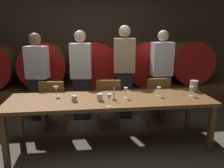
# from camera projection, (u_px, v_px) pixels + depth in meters

# --- Properties ---
(ground_plane) EXTENTS (8.79, 8.79, 0.00)m
(ground_plane) POSITION_uv_depth(u_px,v_px,m) (103.00, 156.00, 3.11)
(ground_plane) COLOR #4C443A
(back_wall) EXTENTS (6.76, 0.24, 2.59)m
(back_wall) POSITION_uv_depth(u_px,v_px,m) (94.00, 46.00, 5.37)
(back_wall) COLOR #473A2D
(back_wall) RESTS_ON ground
(barrel_shelf) EXTENTS (6.09, 0.90, 0.50)m
(barrel_shelf) POSITION_uv_depth(u_px,v_px,m) (95.00, 94.00, 5.09)
(barrel_shelf) COLOR brown
(barrel_shelf) RESTS_ON ground
(wine_barrel_left) EXTENTS (0.95, 0.87, 0.95)m
(wine_barrel_left) POSITION_uv_depth(u_px,v_px,m) (45.00, 64.00, 4.79)
(wine_barrel_left) COLOR brown
(wine_barrel_left) RESTS_ON barrel_shelf
(wine_barrel_center) EXTENTS (0.95, 0.87, 0.95)m
(wine_barrel_center) POSITION_uv_depth(u_px,v_px,m) (94.00, 63.00, 4.92)
(wine_barrel_center) COLOR #513319
(wine_barrel_center) RESTS_ON barrel_shelf
(wine_barrel_right) EXTENTS (0.95, 0.87, 0.95)m
(wine_barrel_right) POSITION_uv_depth(u_px,v_px,m) (142.00, 62.00, 5.04)
(wine_barrel_right) COLOR brown
(wine_barrel_right) RESTS_ON barrel_shelf
(wine_barrel_far_right) EXTENTS (0.95, 0.87, 0.95)m
(wine_barrel_far_right) POSITION_uv_depth(u_px,v_px,m) (186.00, 61.00, 5.16)
(wine_barrel_far_right) COLOR brown
(wine_barrel_far_right) RESTS_ON barrel_shelf
(dining_table) EXTENTS (2.93, 0.83, 0.73)m
(dining_table) POSITION_uv_depth(u_px,v_px,m) (110.00, 102.00, 3.27)
(dining_table) COLOR brown
(dining_table) RESTS_ON ground
(chair_left) EXTENTS (0.44, 0.44, 0.88)m
(chair_left) POSITION_uv_depth(u_px,v_px,m) (54.00, 103.00, 3.80)
(chair_left) COLOR brown
(chair_left) RESTS_ON ground
(chair_center) EXTENTS (0.44, 0.44, 0.88)m
(chair_center) POSITION_uv_depth(u_px,v_px,m) (108.00, 101.00, 3.90)
(chair_center) COLOR brown
(chair_center) RESTS_ON ground
(chair_right) EXTENTS (0.41, 0.41, 0.88)m
(chair_right) POSITION_uv_depth(u_px,v_px,m) (156.00, 99.00, 4.01)
(chair_right) COLOR brown
(chair_right) RESTS_ON ground
(guest_far_left) EXTENTS (0.43, 0.34, 1.63)m
(guest_far_left) POSITION_uv_depth(u_px,v_px,m) (38.00, 77.00, 4.15)
(guest_far_left) COLOR black
(guest_far_left) RESTS_ON ground
(guest_center_left) EXTENTS (0.40, 0.27, 1.67)m
(guest_center_left) POSITION_uv_depth(u_px,v_px,m) (81.00, 75.00, 4.19)
(guest_center_left) COLOR black
(guest_center_left) RESTS_ON ground
(guest_center_right) EXTENTS (0.40, 0.27, 1.76)m
(guest_center_right) POSITION_uv_depth(u_px,v_px,m) (124.00, 72.00, 4.25)
(guest_center_right) COLOR black
(guest_center_right) RESTS_ON ground
(guest_far_right) EXTENTS (0.38, 0.25, 1.67)m
(guest_far_right) POSITION_uv_depth(u_px,v_px,m) (161.00, 74.00, 4.30)
(guest_far_right) COLOR brown
(guest_far_right) RESTS_ON ground
(candle_center) EXTENTS (0.05, 0.05, 0.21)m
(candle_center) POSITION_uv_depth(u_px,v_px,m) (114.00, 96.00, 3.15)
(candle_center) COLOR olive
(candle_center) RESTS_ON dining_table
(pitcher) EXTENTS (0.13, 0.13, 0.17)m
(pitcher) POSITION_uv_depth(u_px,v_px,m) (194.00, 86.00, 3.60)
(pitcher) COLOR beige
(pitcher) RESTS_ON dining_table
(wine_glass_far_left) EXTENTS (0.07, 0.07, 0.15)m
(wine_glass_far_left) POSITION_uv_depth(u_px,v_px,m) (56.00, 89.00, 3.32)
(wine_glass_far_left) COLOR silver
(wine_glass_far_left) RESTS_ON dining_table
(wine_glass_left) EXTENTS (0.07, 0.07, 0.17)m
(wine_glass_left) POSITION_uv_depth(u_px,v_px,m) (109.00, 97.00, 2.88)
(wine_glass_left) COLOR white
(wine_glass_left) RESTS_ON dining_table
(wine_glass_center) EXTENTS (0.06, 0.06, 0.16)m
(wine_glass_center) POSITION_uv_depth(u_px,v_px,m) (126.00, 91.00, 3.24)
(wine_glass_center) COLOR white
(wine_glass_center) RESTS_ON dining_table
(wine_glass_right) EXTENTS (0.06, 0.06, 0.14)m
(wine_glass_right) POSITION_uv_depth(u_px,v_px,m) (159.00, 90.00, 3.33)
(wine_glass_right) COLOR white
(wine_glass_right) RESTS_ON dining_table
(wine_glass_far_right) EXTENTS (0.07, 0.07, 0.15)m
(wine_glass_far_right) POSITION_uv_depth(u_px,v_px,m) (191.00, 89.00, 3.33)
(wine_glass_far_right) COLOR white
(wine_glass_far_right) RESTS_ON dining_table
(cup_left) EXTENTS (0.07, 0.07, 0.08)m
(cup_left) POSITION_uv_depth(u_px,v_px,m) (74.00, 98.00, 3.11)
(cup_left) COLOR silver
(cup_left) RESTS_ON dining_table
(cup_right) EXTENTS (0.08, 0.08, 0.10)m
(cup_right) POSITION_uv_depth(u_px,v_px,m) (100.00, 97.00, 3.14)
(cup_right) COLOR white
(cup_right) RESTS_ON dining_table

